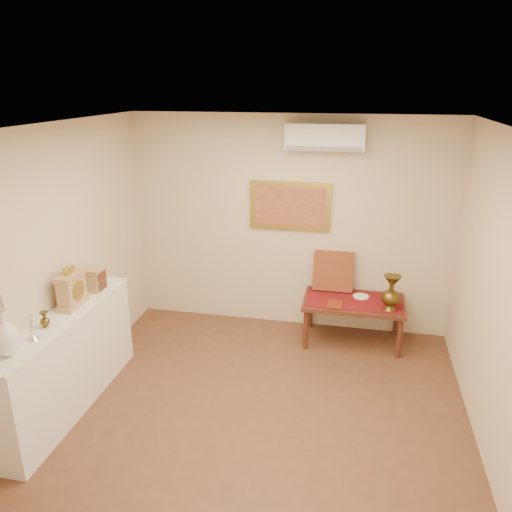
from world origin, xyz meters
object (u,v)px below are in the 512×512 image
(mantel_clock, at_px, (72,289))
(display_ledge, at_px, (68,362))
(brass_urn_tall, at_px, (392,289))
(wooden_chest, at_px, (96,279))
(low_table, at_px, (353,305))

(mantel_clock, bearing_deg, display_ledge, -88.96)
(brass_urn_tall, xyz_separation_m, wooden_chest, (-3.07, -1.07, 0.29))
(brass_urn_tall, distance_m, wooden_chest, 3.26)
(display_ledge, bearing_deg, wooden_chest, 88.26)
(display_ledge, bearing_deg, low_table, 35.10)
(brass_urn_tall, bearing_deg, display_ledge, -151.10)
(display_ledge, xyz_separation_m, mantel_clock, (-0.00, 0.23, 0.66))
(brass_urn_tall, bearing_deg, mantel_clock, -154.49)
(brass_urn_tall, height_order, wooden_chest, wooden_chest)
(display_ledge, xyz_separation_m, wooden_chest, (0.02, 0.63, 0.61))
(mantel_clock, height_order, low_table, mantel_clock)
(display_ledge, relative_size, low_table, 1.68)
(display_ledge, relative_size, mantel_clock, 4.93)
(wooden_chest, bearing_deg, low_table, 25.12)
(wooden_chest, bearing_deg, mantel_clock, -93.30)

